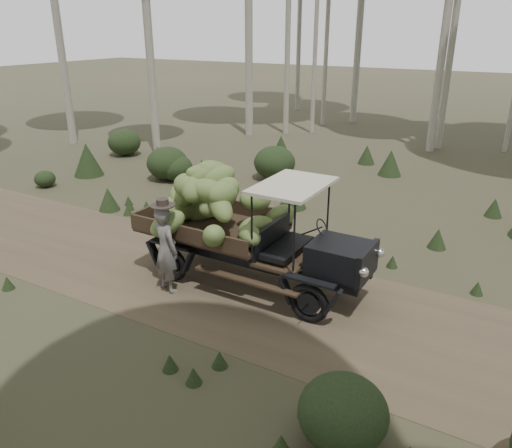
# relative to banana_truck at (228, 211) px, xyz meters

# --- Properties ---
(ground) EXTENTS (120.00, 120.00, 0.00)m
(ground) POSITION_rel_banana_truck_xyz_m (-0.67, -0.46, -1.54)
(ground) COLOR #473D2B
(ground) RESTS_ON ground
(dirt_track) EXTENTS (70.00, 4.00, 0.01)m
(dirt_track) POSITION_rel_banana_truck_xyz_m (-0.67, -0.46, -1.54)
(dirt_track) COLOR brown
(dirt_track) RESTS_ON ground
(banana_truck) EXTENTS (5.28, 2.81, 2.65)m
(banana_truck) POSITION_rel_banana_truck_xyz_m (0.00, 0.00, 0.00)
(banana_truck) COLOR black
(banana_truck) RESTS_ON ground
(farmer) EXTENTS (0.79, 0.64, 2.04)m
(farmer) POSITION_rel_banana_truck_xyz_m (-0.78, -1.17, -0.58)
(farmer) COLOR #615D59
(farmer) RESTS_ON ground
(undergrowth) EXTENTS (20.66, 21.59, 1.36)m
(undergrowth) POSITION_rel_banana_truck_xyz_m (-1.48, 1.57, -1.00)
(undergrowth) COLOR #233319
(undergrowth) RESTS_ON ground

